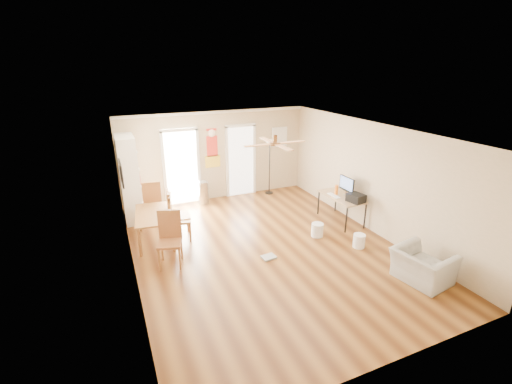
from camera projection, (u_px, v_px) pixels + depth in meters
name	position (u px, v px, depth m)	size (l,w,h in m)	color
floor	(267.00, 250.00, 7.77)	(7.00, 7.00, 0.00)	brown
ceiling	(268.00, 132.00, 6.86)	(5.50, 7.00, 0.00)	silver
wall_back	(216.00, 156.00, 10.32)	(5.50, 0.04, 2.60)	beige
wall_front	(390.00, 287.00, 4.31)	(5.50, 0.04, 2.60)	beige
wall_left	(128.00, 216.00, 6.28)	(0.04, 7.00, 2.60)	beige
wall_right	(372.00, 178.00, 8.35)	(0.04, 7.00, 2.60)	beige
crown_molding	(268.00, 134.00, 6.88)	(5.50, 7.00, 0.08)	white
kitchen_doorway	(182.00, 168.00, 10.00)	(0.90, 0.10, 2.10)	white
bathroom_doorway	(241.00, 161.00, 10.68)	(0.80, 0.10, 2.10)	white
wall_decal	(212.00, 148.00, 10.17)	(0.46, 0.03, 1.10)	red
ac_grille	(280.00, 137.00, 10.93)	(0.50, 0.04, 0.60)	white
framed_poster	(121.00, 173.00, 7.36)	(0.04, 0.66, 0.48)	black
ceiling_fan	(275.00, 144.00, 6.67)	(1.24, 1.24, 0.20)	#593819
bookshelf	(129.00, 179.00, 8.91)	(0.44, 0.99, 2.20)	white
dining_table	(156.00, 227.00, 8.05)	(0.82, 1.37, 0.68)	olive
dining_chair_right_a	(179.00, 214.00, 8.17)	(0.47, 0.47, 1.14)	olive
dining_chair_right_b	(181.00, 217.00, 8.05)	(0.45, 0.45, 1.10)	#AB6E37
dining_chair_near	(169.00, 240.00, 7.00)	(0.46, 0.46, 1.11)	#975730
dining_chair_far	(153.00, 200.00, 9.05)	(0.45, 0.45, 1.09)	#A87336
trash_can	(203.00, 192.00, 10.20)	(0.31, 0.31, 0.67)	#AAAAAC
torchiere_lamp	(269.00, 167.00, 10.81)	(0.32, 0.32, 1.69)	black
computer_desk	(341.00, 209.00, 9.06)	(0.64, 1.28, 0.69)	tan
imac	(346.00, 187.00, 8.86)	(0.07, 0.54, 0.51)	black
keyboard	(334.00, 196.00, 8.95)	(0.13, 0.41, 0.02)	white
printer	(356.00, 198.00, 8.54)	(0.33, 0.38, 0.20)	black
orange_bottle	(336.00, 190.00, 8.98)	(0.09, 0.09, 0.26)	orange
wastebasket_a	(359.00, 241.00, 7.83)	(0.26, 0.26, 0.30)	white
wastebasket_b	(317.00, 230.00, 8.31)	(0.28, 0.28, 0.32)	silver
floor_cloth	(269.00, 257.00, 7.42)	(0.29, 0.23, 0.04)	gray
armchair	(422.00, 266.00, 6.56)	(0.96, 0.84, 0.62)	#A8A8A2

